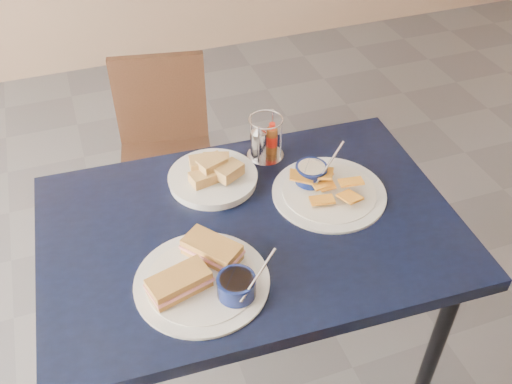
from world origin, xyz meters
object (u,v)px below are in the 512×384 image
object	(u,v)px
dining_table	(251,244)
plantain_plate	(324,186)
sandwich_plate	(205,275)
chair_far	(161,140)
bread_basket	(213,175)
condiment_caddy	(264,141)

from	to	relation	value
dining_table	plantain_plate	size ratio (longest dim) A/B	3.53
sandwich_plate	dining_table	bearing A→B (deg)	42.42
chair_far	bread_basket	distance (m)	0.76
chair_far	sandwich_plate	xyz separation A→B (m)	(-0.08, -1.03, 0.33)
dining_table	plantain_plate	bearing A→B (deg)	13.58
dining_table	chair_far	world-z (taller)	chair_far
chair_far	condiment_caddy	distance (m)	0.75
dining_table	bread_basket	xyz separation A→B (m)	(-0.04, 0.20, 0.10)
dining_table	sandwich_plate	size ratio (longest dim) A/B	3.44
dining_table	condiment_caddy	world-z (taller)	condiment_caddy
chair_far	plantain_plate	distance (m)	0.94
plantain_plate	chair_far	bearing A→B (deg)	110.95
dining_table	chair_far	xyz separation A→B (m)	(-0.08, 0.88, -0.23)
chair_far	sandwich_plate	bearing A→B (deg)	-94.71
plantain_plate	condiment_caddy	distance (m)	0.23
bread_basket	condiment_caddy	world-z (taller)	condiment_caddy
dining_table	chair_far	bearing A→B (deg)	95.10
dining_table	condiment_caddy	xyz separation A→B (m)	(0.13, 0.26, 0.13)
chair_far	bread_basket	bearing A→B (deg)	-87.00
sandwich_plate	plantain_plate	world-z (taller)	same
chair_far	sandwich_plate	distance (m)	1.08
sandwich_plate	condiment_caddy	world-z (taller)	condiment_caddy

